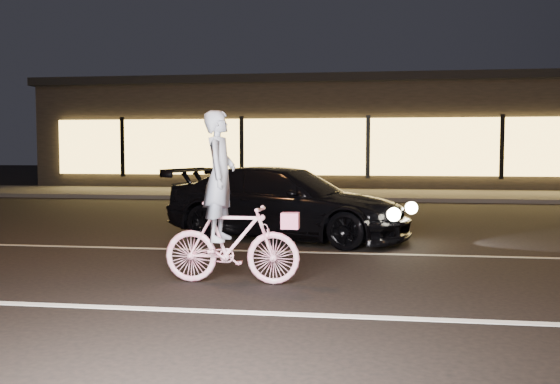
# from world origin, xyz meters

# --- Properties ---
(ground) EXTENTS (90.00, 90.00, 0.00)m
(ground) POSITION_xyz_m (0.00, 0.00, 0.00)
(ground) COLOR black
(ground) RESTS_ON ground
(lane_stripe_near) EXTENTS (60.00, 0.12, 0.01)m
(lane_stripe_near) POSITION_xyz_m (0.00, -1.50, 0.00)
(lane_stripe_near) COLOR silver
(lane_stripe_near) RESTS_ON ground
(lane_stripe_far) EXTENTS (60.00, 0.10, 0.01)m
(lane_stripe_far) POSITION_xyz_m (0.00, 2.00, 0.00)
(lane_stripe_far) COLOR gray
(lane_stripe_far) RESTS_ON ground
(sidewalk) EXTENTS (30.00, 4.00, 0.12)m
(sidewalk) POSITION_xyz_m (0.00, 13.00, 0.06)
(sidewalk) COLOR #383533
(sidewalk) RESTS_ON ground
(storefront) EXTENTS (25.40, 8.42, 4.20)m
(storefront) POSITION_xyz_m (0.00, 18.97, 2.15)
(storefront) COLOR black
(storefront) RESTS_ON ground
(cyclist) EXTENTS (1.58, 0.54, 1.99)m
(cyclist) POSITION_xyz_m (-1.52, -0.26, 0.71)
(cyclist) COLOR #FF4E87
(cyclist) RESTS_ON ground
(sedan) EXTENTS (4.58, 2.90, 1.24)m
(sedan) POSITION_xyz_m (-1.33, 3.37, 0.62)
(sedan) COLOR black
(sedan) RESTS_ON ground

